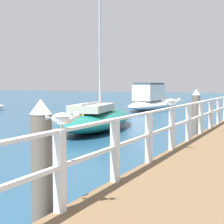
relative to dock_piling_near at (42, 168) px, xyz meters
The scene contains 7 objects.
pier_railing 9.23m from the dock_piling_near, 87.64° to the left, with size 0.12×25.07×1.03m.
dock_piling_near is the anchor object (origin of this frame).
dock_piling_far 8.62m from the dock_piling_near, 90.00° to the left, with size 0.29×0.29×1.83m.
seagull_foreground 0.78m from the dock_piling_near, ahead, with size 0.46×0.25×0.21m.
seagull_background 4.52m from the dock_piling_near, 85.02° to the left, with size 0.47×0.23×0.21m.
boat_1 23.55m from the dock_piling_near, 106.47° to the left, with size 2.71×7.58×2.08m.
boat_2 11.19m from the dock_piling_near, 114.83° to the left, with size 3.69×7.30×8.65m.
Camera 1 is at (1.05, 0.29, 2.02)m, focal length 57.98 mm.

